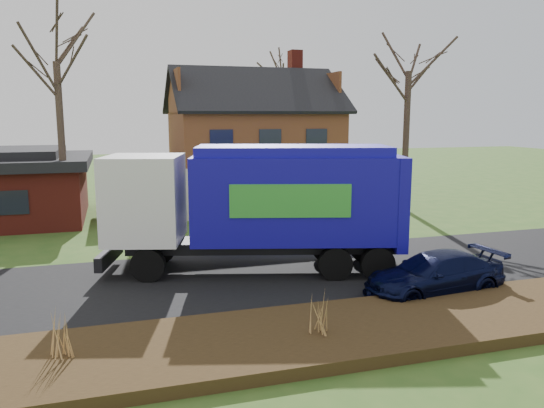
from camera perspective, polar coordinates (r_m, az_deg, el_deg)
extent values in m
plane|color=#2E541C|center=(18.40, 2.93, -7.48)|extent=(120.00, 120.00, 0.00)
cube|color=black|center=(18.40, 2.93, -7.45)|extent=(80.00, 7.00, 0.02)
cube|color=black|center=(13.77, 10.55, -12.98)|extent=(80.00, 3.50, 0.30)
cube|color=beige|center=(31.83, -2.12, 2.28)|extent=(9.00, 7.50, 2.70)
cube|color=brown|center=(31.60, -2.15, 7.24)|extent=(9.00, 7.50, 2.80)
cube|color=maroon|center=(33.54, 2.49, 14.83)|extent=(0.70, 0.90, 1.60)
cube|color=beige|center=(30.38, -13.27, 1.59)|extent=(3.50, 5.50, 2.60)
cube|color=black|center=(30.23, -13.37, 4.25)|extent=(3.90, 5.90, 0.24)
cylinder|color=black|center=(17.84, -13.19, -6.40)|extent=(1.18, 0.66, 1.12)
cylinder|color=black|center=(19.98, -11.90, -4.63)|extent=(1.18, 0.66, 1.12)
cylinder|color=black|center=(17.66, 6.83, -6.38)|extent=(1.18, 0.66, 1.12)
cylinder|color=black|center=(19.82, 5.89, -4.59)|extent=(1.18, 0.66, 1.12)
cylinder|color=black|center=(17.91, 11.29, -6.27)|extent=(1.18, 0.66, 1.12)
cylinder|color=black|center=(20.04, 9.87, -4.52)|extent=(1.18, 0.66, 1.12)
cube|color=black|center=(18.47, -0.97, -4.45)|extent=(9.27, 3.67, 0.38)
cube|color=white|center=(18.55, -13.55, 0.60)|extent=(3.09, 3.25, 2.91)
cube|color=black|center=(18.81, -17.10, 1.06)|extent=(0.70, 2.31, 0.97)
cube|color=black|center=(19.26, -17.09, -5.29)|extent=(0.97, 2.67, 0.48)
cube|color=#130C95|center=(18.18, 2.24, 0.68)|extent=(7.25, 4.37, 2.91)
cube|color=#130C95|center=(18.00, 2.27, 5.76)|extent=(6.85, 3.98, 0.32)
cube|color=#130C95|center=(18.75, 12.97, 0.38)|extent=(1.08, 2.75, 3.12)
cube|color=green|center=(16.80, 2.00, 0.32)|extent=(3.75, 1.06, 1.08)
cube|color=green|center=(19.50, 1.51, 1.61)|extent=(3.75, 1.06, 1.08)
imported|color=#A3A4AA|center=(22.57, -1.48, -2.22)|extent=(4.85, 2.10, 1.55)
imported|color=black|center=(16.80, 17.06, -7.27)|extent=(4.61, 2.23, 1.29)
cylinder|color=#443428|center=(26.49, -21.66, 5.65)|extent=(0.32, 0.32, 7.77)
cylinder|color=#3D2D24|center=(31.02, 14.20, 6.51)|extent=(0.36, 0.36, 7.77)
cylinder|color=#3C2F24|center=(40.74, 1.03, 7.96)|extent=(0.32, 0.32, 8.47)
cone|color=tan|center=(12.33, -22.01, -12.98)|extent=(0.05, 0.05, 1.02)
cone|color=tan|center=(12.35, -22.81, -13.00)|extent=(0.05, 0.05, 1.02)
cone|color=tan|center=(12.32, -21.21, -12.96)|extent=(0.05, 0.05, 1.02)
cone|color=tan|center=(12.46, -21.95, -12.75)|extent=(0.05, 0.05, 1.02)
cone|color=tan|center=(12.21, -22.07, -13.22)|extent=(0.05, 0.05, 1.02)
cone|color=#B0864D|center=(12.74, 4.93, -11.51)|extent=(0.04, 0.04, 1.04)
cone|color=#B0864D|center=(12.68, 4.23, -11.59)|extent=(0.04, 0.04, 1.04)
cone|color=#B0864D|center=(12.80, 5.63, -11.42)|extent=(0.04, 0.04, 1.04)
cone|color=#B0864D|center=(12.85, 4.71, -11.31)|extent=(0.04, 0.04, 1.04)
cone|color=#B0864D|center=(12.63, 5.16, -11.71)|extent=(0.04, 0.04, 1.04)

